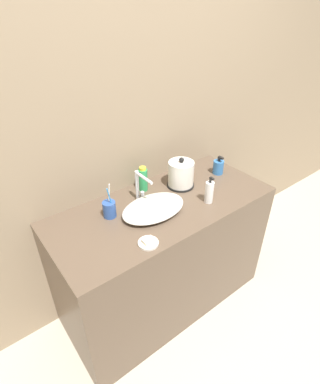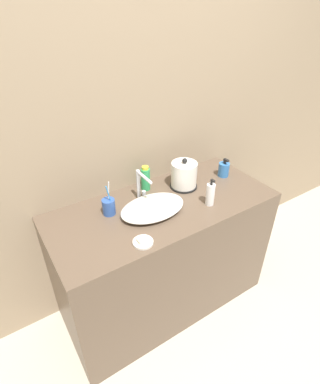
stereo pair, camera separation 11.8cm
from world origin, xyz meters
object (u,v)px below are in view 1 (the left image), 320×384
at_px(toothbrush_cup, 109,209).
at_px(mouthwash_bottle, 218,167).
at_px(electric_kettle, 181,175).
at_px(faucet, 140,185).
at_px(lotion_bottle, 209,192).
at_px(shampoo_bottle, 144,179).

height_order(toothbrush_cup, mouthwash_bottle, toothbrush_cup).
bearing_deg(toothbrush_cup, electric_kettle, 0.50).
distance_m(faucet, mouthwash_bottle, 0.62).
relative_size(toothbrush_cup, mouthwash_bottle, 1.56).
relative_size(electric_kettle, toothbrush_cup, 0.99).
bearing_deg(lotion_bottle, electric_kettle, 92.85).
xyz_separation_m(faucet, toothbrush_cup, (-0.22, -0.02, -0.06)).
bearing_deg(electric_kettle, lotion_bottle, -87.15).
xyz_separation_m(electric_kettle, shampoo_bottle, (-0.21, 0.11, -0.00)).
bearing_deg(shampoo_bottle, toothbrush_cup, -160.10).
distance_m(faucet, electric_kettle, 0.30).
xyz_separation_m(faucet, lotion_bottle, (0.31, -0.26, -0.04)).
relative_size(toothbrush_cup, lotion_bottle, 1.19).
height_order(electric_kettle, mouthwash_bottle, electric_kettle).
xyz_separation_m(lotion_bottle, shampoo_bottle, (-0.23, 0.35, 0.01)).
bearing_deg(faucet, lotion_bottle, -39.25).
height_order(toothbrush_cup, shampoo_bottle, toothbrush_cup).
bearing_deg(mouthwash_bottle, electric_kettle, 173.81).
xyz_separation_m(toothbrush_cup, mouthwash_bottle, (0.84, -0.03, 0.00)).
xyz_separation_m(faucet, electric_kettle, (0.30, -0.02, -0.03)).
distance_m(faucet, lotion_bottle, 0.41).
bearing_deg(shampoo_bottle, mouthwash_bottle, -15.05).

